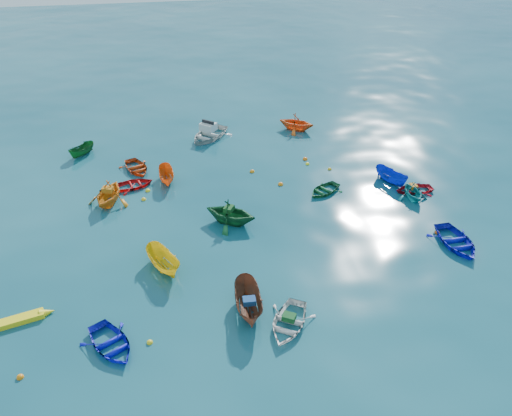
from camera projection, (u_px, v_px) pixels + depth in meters
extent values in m
plane|color=#0A3A4B|center=(273.00, 261.00, 28.06)|extent=(160.00, 160.00, 0.00)
imported|color=#0F13C0|center=(112.00, 347.00, 22.75)|extent=(3.44, 3.78, 0.64)
imported|color=silver|center=(288.00, 326.00, 23.87)|extent=(3.55, 3.85, 0.65)
imported|color=brown|center=(249.00, 311.00, 24.70)|extent=(1.47, 3.52, 1.34)
imported|color=#0D13AB|center=(455.00, 245.00, 29.31)|extent=(2.61, 3.60, 0.74)
imported|color=orange|center=(110.00, 203.00, 33.27)|extent=(3.58, 3.87, 1.68)
imported|color=yellow|center=(165.00, 269.00, 27.46)|extent=(2.37, 3.35, 1.22)
imported|color=#13542A|center=(324.00, 192.00, 34.46)|extent=(3.24, 3.03, 0.55)
imported|color=teal|center=(412.00, 198.00, 33.80)|extent=(2.11, 2.43, 1.25)
imported|color=red|center=(134.00, 187.00, 35.07)|extent=(3.14, 2.56, 0.57)
imported|color=#DD5A14|center=(167.00, 181.00, 35.73)|extent=(1.18, 2.85, 1.09)
imported|color=#145629|center=(231.00, 223.00, 31.27)|extent=(4.24, 4.09, 1.71)
imported|color=#B70F1D|center=(413.00, 191.00, 34.54)|extent=(2.66, 1.91, 0.55)
imported|color=#0E28B5|center=(390.00, 182.00, 35.61)|extent=(2.10, 3.04, 1.10)
imported|color=#C03C10|center=(137.00, 170.00, 37.16)|extent=(3.09, 3.59, 0.63)
imported|color=#EE5916|center=(296.00, 130.00, 43.42)|extent=(3.99, 3.87, 1.61)
imported|color=#135521|center=(83.00, 155.00, 39.30)|extent=(2.30, 2.51, 0.96)
imported|color=silver|center=(209.00, 138.00, 42.02)|extent=(4.98, 5.08, 1.46)
cube|color=#124A1E|center=(289.00, 317.00, 23.69)|extent=(0.76, 0.71, 0.30)
cube|color=navy|center=(249.00, 301.00, 24.13)|extent=(0.64, 0.50, 0.30)
cube|color=#B86712|center=(108.00, 190.00, 32.77)|extent=(0.80, 0.69, 0.33)
cube|color=#114518|center=(229.00, 209.00, 30.76)|extent=(0.77, 0.82, 0.32)
cube|color=#C77114|center=(413.00, 186.00, 34.30)|extent=(0.43, 0.57, 0.28)
sphere|color=orange|center=(20.00, 378.00, 21.33)|extent=(0.31, 0.31, 0.31)
sphere|color=yellow|center=(150.00, 343.00, 22.97)|extent=(0.30, 0.30, 0.30)
sphere|color=#E1530C|center=(437.00, 233.00, 30.34)|extent=(0.32, 0.32, 0.32)
sphere|color=yellow|center=(144.00, 200.00, 33.61)|extent=(0.32, 0.32, 0.32)
sphere|color=orange|center=(252.00, 172.00, 36.93)|extent=(0.36, 0.36, 0.36)
sphere|color=yellow|center=(307.00, 164.00, 37.96)|extent=(0.31, 0.31, 0.31)
sphere|color=orange|center=(281.00, 185.00, 35.32)|extent=(0.38, 0.38, 0.38)
sphere|color=yellow|center=(148.00, 191.00, 34.58)|extent=(0.34, 0.34, 0.34)
sphere|color=orange|center=(305.00, 159.00, 38.64)|extent=(0.38, 0.38, 0.38)
sphere|color=gold|center=(330.00, 170.00, 37.25)|extent=(0.30, 0.30, 0.30)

